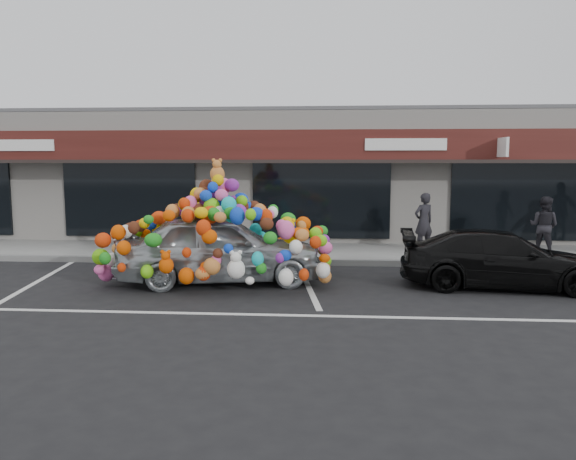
# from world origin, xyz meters

# --- Properties ---
(ground) EXTENTS (90.00, 90.00, 0.00)m
(ground) POSITION_xyz_m (0.00, 0.00, 0.00)
(ground) COLOR black
(ground) RESTS_ON ground
(shop_building) EXTENTS (24.00, 7.20, 4.31)m
(shop_building) POSITION_xyz_m (0.00, 8.44, 2.16)
(shop_building) COLOR white
(shop_building) RESTS_ON ground
(sidewalk) EXTENTS (26.00, 3.00, 0.15)m
(sidewalk) POSITION_xyz_m (0.00, 4.00, 0.07)
(sidewalk) COLOR gray
(sidewalk) RESTS_ON ground
(kerb) EXTENTS (26.00, 0.18, 0.16)m
(kerb) POSITION_xyz_m (0.00, 2.50, 0.07)
(kerb) COLOR slate
(kerb) RESTS_ON ground
(parking_stripe_left) EXTENTS (0.73, 4.37, 0.01)m
(parking_stripe_left) POSITION_xyz_m (-3.20, 0.20, 0.00)
(parking_stripe_left) COLOR silver
(parking_stripe_left) RESTS_ON ground
(parking_stripe_mid) EXTENTS (0.73, 4.37, 0.01)m
(parking_stripe_mid) POSITION_xyz_m (2.80, 0.20, 0.00)
(parking_stripe_mid) COLOR silver
(parking_stripe_mid) RESTS_ON ground
(parking_stripe_right) EXTENTS (0.73, 4.37, 0.01)m
(parking_stripe_right) POSITION_xyz_m (8.20, 0.20, 0.00)
(parking_stripe_right) COLOR silver
(parking_stripe_right) RESTS_ON ground
(lane_line) EXTENTS (14.00, 0.12, 0.01)m
(lane_line) POSITION_xyz_m (2.00, -2.30, 0.00)
(lane_line) COLOR silver
(lane_line) RESTS_ON ground
(toy_car) EXTENTS (3.21, 5.03, 2.76)m
(toy_car) POSITION_xyz_m (0.89, 0.24, 0.94)
(toy_car) COLOR gray
(toy_car) RESTS_ON ground
(black_sedan) EXTENTS (2.07, 4.30, 1.21)m
(black_sedan) POSITION_xyz_m (6.87, 0.21, 0.60)
(black_sedan) COLOR black
(black_sedan) RESTS_ON ground
(pedestrian_a) EXTENTS (0.71, 0.62, 1.63)m
(pedestrian_a) POSITION_xyz_m (5.90, 4.15, 0.96)
(pedestrian_a) COLOR black
(pedestrian_a) RESTS_ON sidewalk
(pedestrian_b) EXTENTS (0.97, 0.95, 1.58)m
(pedestrian_b) POSITION_xyz_m (8.99, 3.65, 0.94)
(pedestrian_b) COLOR black
(pedestrian_b) RESTS_ON sidewalk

